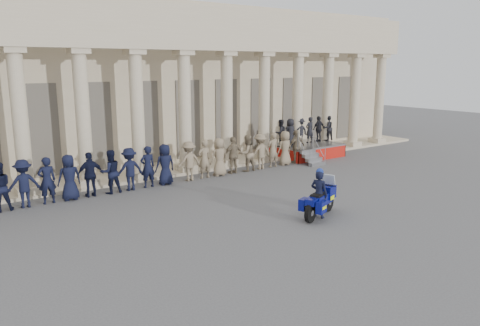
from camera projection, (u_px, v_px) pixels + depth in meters
The scene contains 6 objects.
ground at pixel (261, 217), 17.50m from camera, with size 90.00×90.00×0.00m, color #4B4B4E.
building at pixel (111, 83), 28.26m from camera, with size 40.00×12.50×9.00m.
officer_rank at pixel (120, 170), 20.79m from camera, with size 21.96×0.74×1.94m.
reviewing_stand at pixel (305, 135), 28.73m from camera, with size 4.79×3.85×2.42m.
motorcycle at pixel (320, 200), 17.43m from camera, with size 2.23×1.31×1.49m.
rider at pixel (319, 193), 17.27m from camera, with size 0.63×0.76×1.89m.
Camera 1 is at (-10.44, -13.07, 5.59)m, focal length 35.00 mm.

